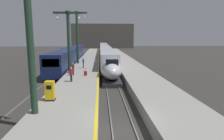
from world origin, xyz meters
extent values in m
plane|color=#33302D|center=(0.00, 0.00, 0.00)|extent=(260.00, 260.00, 0.00)
cube|color=gray|center=(-4.05, 24.75, 0.53)|extent=(4.80, 110.00, 1.05)
cube|color=gray|center=(4.05, 24.75, 0.53)|extent=(4.80, 110.00, 1.05)
cube|color=yellow|center=(-1.77, 24.75, 1.05)|extent=(0.20, 107.80, 0.01)
cube|color=slate|center=(-0.75, 27.50, 0.06)|extent=(0.08, 110.00, 0.12)
cube|color=slate|center=(0.75, 27.50, 0.06)|extent=(0.08, 110.00, 0.12)
cube|color=slate|center=(-8.85, 27.50, 0.06)|extent=(0.08, 110.00, 0.12)
cube|color=slate|center=(-7.35, 27.50, 0.06)|extent=(0.08, 110.00, 0.12)
ellipsoid|color=silver|center=(0.00, 14.20, 1.83)|extent=(2.78, 6.91, 2.56)
cube|color=#28282D|center=(0.00, 13.86, 0.28)|extent=(2.46, 5.87, 0.55)
cube|color=black|center=(0.00, 12.65, 2.90)|extent=(1.59, 1.00, 0.90)
sphere|color=#F24C4C|center=(0.00, 10.83, 1.68)|extent=(0.28, 0.28, 0.28)
cube|color=silver|center=(0.00, 23.27, 2.08)|extent=(2.90, 14.00, 3.05)
cube|color=black|center=(-1.42, 23.27, 2.62)|extent=(0.04, 11.90, 0.80)
cube|color=black|center=(1.42, 23.27, 2.62)|extent=(0.04, 11.90, 0.80)
cube|color=silver|center=(0.00, 23.27, 0.80)|extent=(2.92, 13.30, 0.24)
cube|color=black|center=(0.00, 18.79, 0.28)|extent=(2.03, 2.20, 0.56)
cube|color=black|center=(0.00, 27.75, 0.28)|extent=(2.03, 2.20, 0.56)
cube|color=silver|center=(0.00, 39.87, 2.08)|extent=(2.90, 18.00, 3.05)
cube|color=black|center=(-1.42, 39.87, 2.62)|extent=(0.04, 15.84, 0.80)
cube|color=black|center=(1.42, 39.87, 2.62)|extent=(0.04, 15.84, 0.80)
cube|color=black|center=(0.00, 33.75, 0.28)|extent=(2.03, 2.20, 0.56)
cube|color=black|center=(0.00, 45.99, 0.28)|extent=(2.03, 2.20, 0.56)
cube|color=silver|center=(0.00, 58.47, 2.08)|extent=(2.90, 18.00, 3.05)
cube|color=black|center=(-1.42, 58.47, 2.62)|extent=(0.04, 15.84, 0.80)
cube|color=black|center=(1.42, 58.47, 2.62)|extent=(0.04, 15.84, 0.80)
cube|color=black|center=(0.00, 52.35, 0.28)|extent=(2.03, 2.20, 0.56)
cube|color=black|center=(0.00, 64.59, 0.28)|extent=(2.03, 2.20, 0.56)
cube|color=silver|center=(0.00, 77.07, 2.08)|extent=(2.90, 18.00, 3.05)
cube|color=black|center=(-1.42, 77.07, 2.62)|extent=(0.04, 15.84, 0.80)
cube|color=black|center=(1.42, 77.07, 2.62)|extent=(0.04, 15.84, 0.80)
cube|color=black|center=(0.00, 70.95, 0.28)|extent=(2.03, 2.20, 0.56)
cube|color=black|center=(0.00, 83.19, 0.28)|extent=(2.03, 2.20, 0.56)
cube|color=#141E4C|center=(-8.10, 23.21, 2.15)|extent=(2.85, 18.00, 3.30)
cube|color=black|center=(-8.10, 14.25, 2.75)|extent=(2.28, 0.08, 1.10)
cube|color=black|center=(-9.49, 23.21, 2.65)|extent=(0.04, 15.30, 0.90)
cube|color=black|center=(-6.71, 23.21, 2.65)|extent=(0.04, 15.30, 0.90)
cube|color=black|center=(-8.10, 17.45, 0.26)|extent=(2.00, 2.00, 0.52)
cube|color=black|center=(-8.10, 28.97, 0.26)|extent=(2.00, 2.00, 0.52)
cube|color=#141E4C|center=(-8.10, 41.81, 2.15)|extent=(2.85, 18.00, 3.30)
cylinder|color=#1E3828|center=(-5.90, 0.92, 5.76)|extent=(0.44, 0.44, 9.41)
cylinder|color=#1E3828|center=(-5.90, 16.22, 5.39)|extent=(0.44, 0.44, 8.68)
cylinder|color=#1E3828|center=(-5.90, 16.22, 9.58)|extent=(0.68, 0.68, 0.30)
cube|color=#1E3828|center=(-5.90, 16.22, 9.48)|extent=(4.00, 0.24, 0.28)
cylinder|color=#1E3828|center=(-7.40, 16.22, 9.13)|extent=(0.03, 0.03, 0.60)
sphere|color=#EFEACC|center=(-7.40, 16.22, 8.78)|extent=(0.36, 0.36, 0.36)
cylinder|color=#1E3828|center=(-4.40, 16.22, 9.13)|extent=(0.03, 0.03, 0.60)
sphere|color=#EFEACC|center=(-4.40, 16.22, 8.78)|extent=(0.36, 0.36, 0.36)
cylinder|color=#1E3828|center=(-5.90, 26.68, 6.04)|extent=(0.44, 0.44, 9.98)
cylinder|color=#1E3828|center=(-5.90, 26.68, 10.88)|extent=(0.68, 0.68, 0.30)
cube|color=#1E3828|center=(-5.90, 26.68, 10.78)|extent=(4.00, 0.24, 0.28)
cylinder|color=#1E3828|center=(-7.40, 26.68, 10.43)|extent=(0.03, 0.03, 0.60)
sphere|color=#EFEACC|center=(-7.40, 26.68, 10.08)|extent=(0.36, 0.36, 0.36)
cylinder|color=#1E3828|center=(-4.40, 26.68, 10.43)|extent=(0.03, 0.03, 0.60)
sphere|color=#EFEACC|center=(-4.40, 26.68, 10.08)|extent=(0.36, 0.36, 0.36)
cylinder|color=#23232D|center=(-5.13, 14.43, 1.48)|extent=(0.13, 0.13, 0.85)
cylinder|color=#23232D|center=(-5.15, 14.26, 1.48)|extent=(0.13, 0.13, 0.85)
cube|color=maroon|center=(-5.14, 14.34, 2.21)|extent=(0.26, 0.40, 0.62)
cylinder|color=maroon|center=(-5.11, 14.58, 2.16)|extent=(0.09, 0.09, 0.58)
cylinder|color=maroon|center=(-5.17, 14.11, 2.16)|extent=(0.09, 0.09, 0.58)
sphere|color=tan|center=(-5.14, 14.34, 2.63)|extent=(0.22, 0.22, 0.22)
cylinder|color=#23232D|center=(-4.80, 10.44, 1.48)|extent=(0.13, 0.13, 0.85)
cylinder|color=#23232D|center=(-4.89, 10.30, 1.48)|extent=(0.13, 0.13, 0.85)
cube|color=maroon|center=(-4.85, 10.37, 2.21)|extent=(0.39, 0.44, 0.62)
cylinder|color=maroon|center=(-4.72, 10.57, 2.16)|extent=(0.09, 0.09, 0.58)
cylinder|color=maroon|center=(-4.97, 10.17, 2.16)|extent=(0.09, 0.09, 0.58)
sphere|color=tan|center=(-4.85, 10.37, 2.63)|extent=(0.22, 0.22, 0.22)
cylinder|color=#23232D|center=(-4.35, 20.67, 1.48)|extent=(0.13, 0.13, 0.85)
cylinder|color=#23232D|center=(-4.30, 20.50, 1.48)|extent=(0.13, 0.13, 0.85)
cube|color=#1E478C|center=(-4.32, 20.58, 2.21)|extent=(0.32, 0.43, 0.62)
cylinder|color=#1E478C|center=(-4.39, 20.81, 2.16)|extent=(0.09, 0.09, 0.58)
cylinder|color=#1E478C|center=(-4.25, 20.36, 2.16)|extent=(0.09, 0.09, 0.58)
sphere|color=tan|center=(-4.32, 20.58, 2.63)|extent=(0.22, 0.22, 0.22)
cube|color=maroon|center=(-3.48, 13.91, 1.35)|extent=(0.40, 0.22, 0.60)
cylinder|color=#262628|center=(-3.58, 13.91, 1.83)|extent=(0.02, 0.02, 0.36)
cylinder|color=#262628|center=(-3.38, 13.91, 1.83)|extent=(0.02, 0.02, 0.36)
cube|color=#262628|center=(-3.48, 13.91, 2.02)|extent=(0.22, 0.03, 0.02)
cube|color=yellow|center=(-5.55, 3.62, 1.85)|extent=(0.70, 0.56, 1.60)
cube|color=black|center=(-5.55, 3.33, 2.20)|extent=(0.40, 0.02, 0.32)
cube|color=black|center=(-5.55, 3.62, 1.11)|extent=(0.76, 0.62, 0.12)
cube|color=#4C4742|center=(0.00, 102.00, 7.00)|extent=(36.00, 2.00, 14.00)
camera|label=1|loc=(-1.47, -11.74, 6.06)|focal=31.03mm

